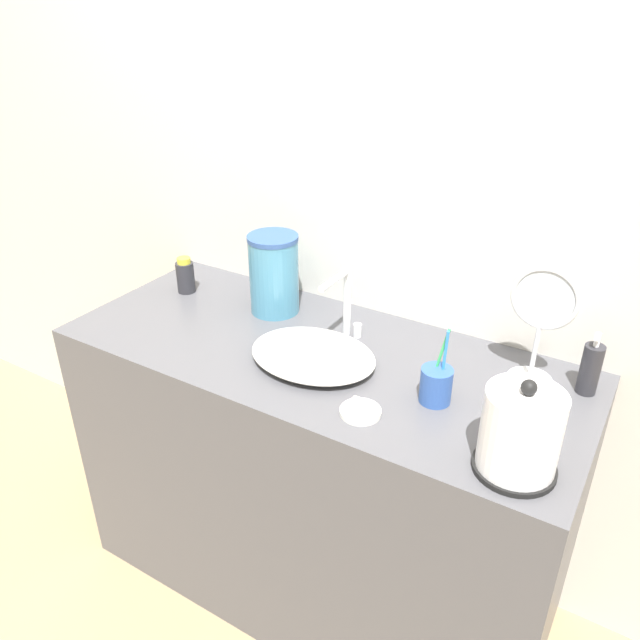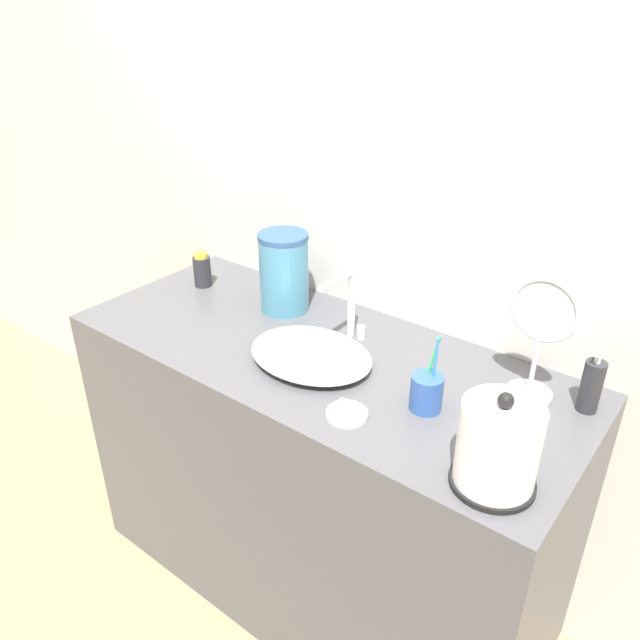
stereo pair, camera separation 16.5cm
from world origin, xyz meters
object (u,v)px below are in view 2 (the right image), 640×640
object	(u,v)px
toothbrush_cup	(427,392)
electric_kettle	(497,449)
vanity_mirror	(540,333)
faucet	(349,301)
lotion_bottle	(591,386)
shampoo_bottle	(202,270)
water_pitcher	(284,272)

from	to	relation	value
toothbrush_cup	electric_kettle	bearing A→B (deg)	-31.43
electric_kettle	toothbrush_cup	bearing A→B (deg)	148.57
electric_kettle	vanity_mirror	bearing A→B (deg)	99.79
faucet	vanity_mirror	bearing A→B (deg)	5.00
toothbrush_cup	lotion_bottle	bearing A→B (deg)	37.06
toothbrush_cup	vanity_mirror	size ratio (longest dim) A/B	0.63
lotion_bottle	shampoo_bottle	world-z (taller)	lotion_bottle
shampoo_bottle	water_pitcher	world-z (taller)	water_pitcher
electric_kettle	water_pitcher	distance (m)	0.90
electric_kettle	water_pitcher	bearing A→B (deg)	158.26
toothbrush_cup	vanity_mirror	xyz separation A→B (m)	(0.17, 0.20, 0.13)
vanity_mirror	lotion_bottle	bearing A→B (deg)	10.99
faucet	lotion_bottle	world-z (taller)	faucet
electric_kettle	shampoo_bottle	distance (m)	1.19
water_pitcher	electric_kettle	bearing A→B (deg)	-21.74
lotion_bottle	water_pitcher	xyz separation A→B (m)	(-0.90, -0.04, 0.05)
vanity_mirror	faucet	bearing A→B (deg)	-175.00
water_pitcher	shampoo_bottle	bearing A→B (deg)	-172.92
electric_kettle	shampoo_bottle	size ratio (longest dim) A/B	1.87
electric_kettle	toothbrush_cup	size ratio (longest dim) A/B	1.13
shampoo_bottle	lotion_bottle	bearing A→B (deg)	3.65
toothbrush_cup	shampoo_bottle	size ratio (longest dim) A/B	1.66
toothbrush_cup	water_pitcher	xyz separation A→B (m)	(-0.60, 0.19, 0.08)
vanity_mirror	water_pitcher	distance (m)	0.78
faucet	electric_kettle	world-z (taller)	electric_kettle
faucet	toothbrush_cup	world-z (taller)	faucet
electric_kettle	toothbrush_cup	distance (m)	0.28
vanity_mirror	electric_kettle	bearing A→B (deg)	-80.21
water_pitcher	toothbrush_cup	bearing A→B (deg)	-17.57
toothbrush_cup	shampoo_bottle	world-z (taller)	toothbrush_cup
toothbrush_cup	water_pitcher	bearing A→B (deg)	162.43
faucet	shampoo_bottle	xyz separation A→B (m)	(-0.59, -0.01, -0.06)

